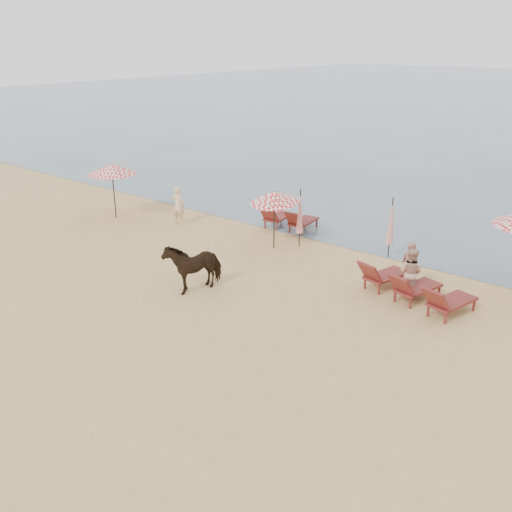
{
  "coord_description": "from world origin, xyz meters",
  "views": [
    {
      "loc": [
        10.3,
        -7.87,
        7.45
      ],
      "look_at": [
        0.0,
        5.0,
        1.1
      ],
      "focal_mm": 40.0,
      "sensor_mm": 36.0,
      "label": 1
    }
  ],
  "objects_px": {
    "umbrella_open_left_a": "(112,169)",
    "umbrella_closed_right": "(300,212)",
    "beachgoer_right_a": "(411,272)",
    "beachgoer_right_b": "(410,267)",
    "lounger_cluster_right": "(413,287)",
    "umbrella_open_left_b": "(274,197)",
    "beachgoer_left": "(178,205)",
    "cow": "(193,265)",
    "lounger_cluster_left": "(288,218)",
    "umbrella_closed_left": "(391,221)"
  },
  "relations": [
    {
      "from": "cow",
      "to": "umbrella_open_left_a",
      "type": "bearing_deg",
      "value": 170.74
    },
    {
      "from": "beachgoer_left",
      "to": "beachgoer_right_a",
      "type": "distance_m",
      "value": 10.79
    },
    {
      "from": "lounger_cluster_left",
      "to": "beachgoer_right_b",
      "type": "bearing_deg",
      "value": -28.08
    },
    {
      "from": "umbrella_closed_right",
      "to": "lounger_cluster_left",
      "type": "bearing_deg",
      "value": 137.18
    },
    {
      "from": "lounger_cluster_left",
      "to": "lounger_cluster_right",
      "type": "relative_size",
      "value": 0.59
    },
    {
      "from": "lounger_cluster_right",
      "to": "umbrella_closed_left",
      "type": "relative_size",
      "value": 1.56
    },
    {
      "from": "beachgoer_right_b",
      "to": "lounger_cluster_right",
      "type": "bearing_deg",
      "value": 163.73
    },
    {
      "from": "umbrella_closed_right",
      "to": "lounger_cluster_right",
      "type": "bearing_deg",
      "value": -19.01
    },
    {
      "from": "umbrella_open_left_a",
      "to": "beachgoer_left",
      "type": "xyz_separation_m",
      "value": [
        2.78,
        1.15,
        -1.36
      ]
    },
    {
      "from": "umbrella_closed_left",
      "to": "beachgoer_right_a",
      "type": "bearing_deg",
      "value": -52.53
    },
    {
      "from": "lounger_cluster_right",
      "to": "beachgoer_right_b",
      "type": "relative_size",
      "value": 2.17
    },
    {
      "from": "umbrella_closed_left",
      "to": "beachgoer_right_b",
      "type": "distance_m",
      "value": 2.89
    },
    {
      "from": "beachgoer_right_b",
      "to": "cow",
      "type": "bearing_deg",
      "value": 77.74
    },
    {
      "from": "umbrella_open_left_a",
      "to": "umbrella_open_left_b",
      "type": "bearing_deg",
      "value": 19.05
    },
    {
      "from": "umbrella_open_left_a",
      "to": "umbrella_open_left_b",
      "type": "relative_size",
      "value": 1.06
    },
    {
      "from": "beachgoer_right_b",
      "to": "umbrella_open_left_a",
      "type": "bearing_deg",
      "value": 44.33
    },
    {
      "from": "lounger_cluster_left",
      "to": "umbrella_open_left_a",
      "type": "bearing_deg",
      "value": -159.69
    },
    {
      "from": "lounger_cluster_right",
      "to": "beachgoer_right_a",
      "type": "height_order",
      "value": "beachgoer_right_a"
    },
    {
      "from": "umbrella_closed_right",
      "to": "beachgoer_left",
      "type": "height_order",
      "value": "umbrella_closed_right"
    },
    {
      "from": "lounger_cluster_left",
      "to": "beachgoer_right_a",
      "type": "relative_size",
      "value": 1.32
    },
    {
      "from": "lounger_cluster_right",
      "to": "umbrella_closed_left",
      "type": "height_order",
      "value": "umbrella_closed_left"
    },
    {
      "from": "lounger_cluster_right",
      "to": "umbrella_open_left_a",
      "type": "bearing_deg",
      "value": -165.23
    },
    {
      "from": "umbrella_closed_right",
      "to": "beachgoer_left",
      "type": "xyz_separation_m",
      "value": [
        -5.63,
        -0.85,
        -0.57
      ]
    },
    {
      "from": "umbrella_open_left_b",
      "to": "umbrella_closed_right",
      "type": "distance_m",
      "value": 1.15
    },
    {
      "from": "lounger_cluster_left",
      "to": "umbrella_open_left_b",
      "type": "relative_size",
      "value": 0.89
    },
    {
      "from": "lounger_cluster_left",
      "to": "beachgoer_right_a",
      "type": "distance_m",
      "value": 7.32
    },
    {
      "from": "umbrella_open_left_a",
      "to": "beachgoer_right_a",
      "type": "relative_size",
      "value": 1.56
    },
    {
      "from": "lounger_cluster_left",
      "to": "beachgoer_left",
      "type": "bearing_deg",
      "value": -157.09
    },
    {
      "from": "lounger_cluster_right",
      "to": "umbrella_closed_right",
      "type": "height_order",
      "value": "umbrella_closed_right"
    },
    {
      "from": "beachgoer_right_a",
      "to": "beachgoer_right_b",
      "type": "height_order",
      "value": "beachgoer_right_b"
    },
    {
      "from": "lounger_cluster_right",
      "to": "lounger_cluster_left",
      "type": "bearing_deg",
      "value": 168.85
    },
    {
      "from": "lounger_cluster_left",
      "to": "beachgoer_right_b",
      "type": "relative_size",
      "value": 1.28
    },
    {
      "from": "lounger_cluster_right",
      "to": "beachgoer_right_a",
      "type": "xyz_separation_m",
      "value": [
        -0.25,
        0.33,
        0.3
      ]
    },
    {
      "from": "lounger_cluster_right",
      "to": "beachgoer_left",
      "type": "bearing_deg",
      "value": -171.05
    },
    {
      "from": "umbrella_closed_right",
      "to": "beachgoer_left",
      "type": "bearing_deg",
      "value": -171.45
    },
    {
      "from": "lounger_cluster_right",
      "to": "cow",
      "type": "xyz_separation_m",
      "value": [
        -5.83,
        -3.37,
        0.3
      ]
    },
    {
      "from": "umbrella_open_left_a",
      "to": "umbrella_closed_right",
      "type": "relative_size",
      "value": 1.08
    },
    {
      "from": "lounger_cluster_right",
      "to": "umbrella_open_left_b",
      "type": "height_order",
      "value": "umbrella_open_left_b"
    },
    {
      "from": "umbrella_closed_right",
      "to": "beachgoer_right_a",
      "type": "bearing_deg",
      "value": -16.58
    },
    {
      "from": "cow",
      "to": "beachgoer_right_b",
      "type": "height_order",
      "value": "beachgoer_right_b"
    },
    {
      "from": "umbrella_open_left_a",
      "to": "umbrella_closed_right",
      "type": "height_order",
      "value": "umbrella_open_left_a"
    },
    {
      "from": "beachgoer_left",
      "to": "lounger_cluster_right",
      "type": "bearing_deg",
      "value": 161.86
    },
    {
      "from": "lounger_cluster_right",
      "to": "umbrella_closed_right",
      "type": "xyz_separation_m",
      "value": [
        -5.4,
        1.86,
        0.9
      ]
    },
    {
      "from": "beachgoer_right_b",
      "to": "umbrella_closed_right",
      "type": "bearing_deg",
      "value": 27.43
    },
    {
      "from": "umbrella_open_left_b",
      "to": "umbrella_closed_right",
      "type": "relative_size",
      "value": 1.02
    },
    {
      "from": "umbrella_open_left_b",
      "to": "beachgoer_left",
      "type": "distance_m",
      "value": 5.1
    },
    {
      "from": "beachgoer_left",
      "to": "beachgoer_right_b",
      "type": "relative_size",
      "value": 1.01
    },
    {
      "from": "umbrella_open_left_a",
      "to": "beachgoer_right_b",
      "type": "height_order",
      "value": "umbrella_open_left_a"
    },
    {
      "from": "lounger_cluster_right",
      "to": "beachgoer_left",
      "type": "xyz_separation_m",
      "value": [
        -11.02,
        1.01,
        0.33
      ]
    },
    {
      "from": "beachgoer_left",
      "to": "umbrella_open_left_b",
      "type": "bearing_deg",
      "value": 168.57
    }
  ]
}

